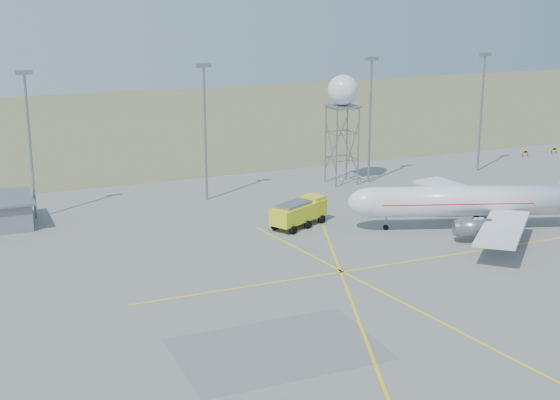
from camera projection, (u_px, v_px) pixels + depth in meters
name	position (u px, v px, depth m)	size (l,w,h in m)	color
grass_strip	(151.00, 122.00, 187.74)	(400.00, 120.00, 0.03)	olive
mast_a	(29.00, 133.00, 105.63)	(2.20, 0.50, 20.50)	gray
mast_b	(205.00, 121.00, 115.15)	(2.20, 0.50, 20.50)	gray
mast_c	(370.00, 110.00, 125.80)	(2.20, 0.50, 20.50)	gray
mast_d	(482.00, 102.00, 134.17)	(2.20, 0.50, 20.50)	gray
taxi_sign_near	(525.00, 152.00, 148.36)	(1.60, 0.17, 1.20)	black
taxi_sign_far	(554.00, 149.00, 151.02)	(1.60, 0.17, 1.20)	black
airliner_main	(474.00, 202.00, 103.12)	(34.59, 32.54, 12.11)	white
radar_tower	(342.00, 123.00, 125.53)	(4.92, 4.92, 17.81)	gray
fire_truck	(300.00, 214.00, 104.74)	(9.35, 6.87, 3.60)	yellow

